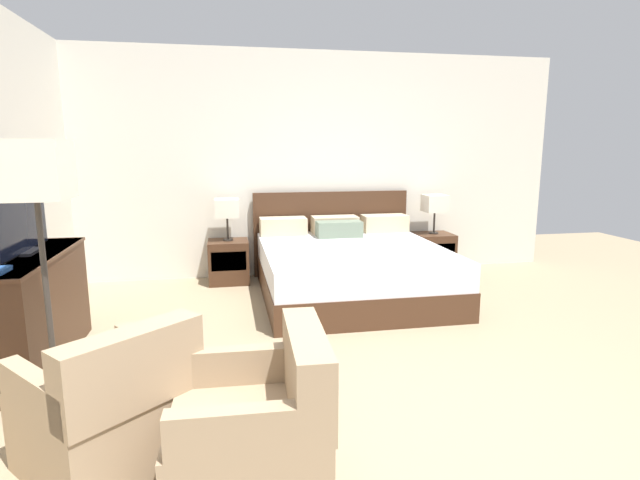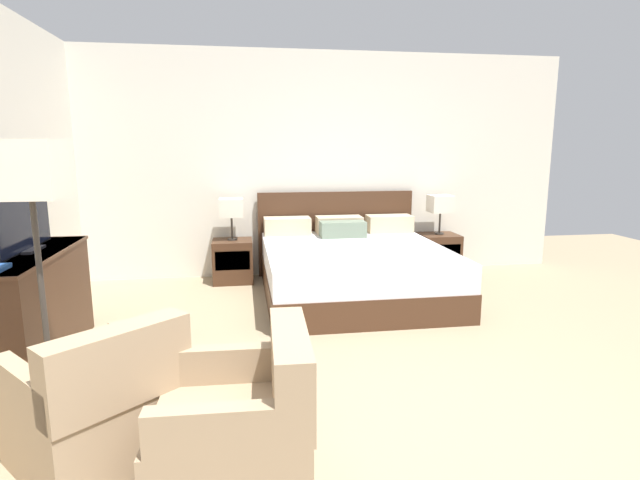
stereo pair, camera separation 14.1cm
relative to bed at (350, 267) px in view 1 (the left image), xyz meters
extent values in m
plane|color=#998466|center=(-0.36, -2.90, -0.30)|extent=(11.72, 11.72, 0.00)
cube|color=silver|center=(-0.36, 1.04, 1.04)|extent=(6.45, 0.06, 2.68)
cube|color=#422819|center=(0.00, -0.09, -0.16)|extent=(1.84, 2.01, 0.28)
cube|color=silver|center=(0.00, -0.09, 0.11)|extent=(1.82, 1.99, 0.26)
cube|color=#422819|center=(0.00, 0.95, 0.21)|extent=(1.92, 0.05, 1.02)
cube|color=#C6B28E|center=(-0.62, 0.75, 0.34)|extent=(0.54, 0.28, 0.20)
cube|color=#C6B28E|center=(0.00, 0.75, 0.34)|extent=(0.54, 0.28, 0.20)
cube|color=#C6B28E|center=(0.62, 0.75, 0.34)|extent=(0.54, 0.28, 0.20)
cube|color=slate|center=(-0.01, 0.48, 0.33)|extent=(0.52, 0.22, 0.18)
cube|color=#422819|center=(-1.26, 0.74, -0.05)|extent=(0.46, 0.42, 0.50)
cube|color=black|center=(-1.26, 0.54, 0.00)|extent=(0.39, 0.01, 0.22)
cube|color=#422819|center=(1.26, 0.74, -0.05)|extent=(0.46, 0.42, 0.50)
cube|color=black|center=(1.26, 0.54, 0.00)|extent=(0.39, 0.01, 0.22)
cylinder|color=#332D28|center=(-1.26, 0.74, 0.20)|extent=(0.11, 0.11, 0.02)
cylinder|color=#332D28|center=(-1.26, 0.74, 0.34)|extent=(0.02, 0.02, 0.26)
cube|color=beige|center=(-1.26, 0.74, 0.57)|extent=(0.27, 0.27, 0.21)
cylinder|color=#332D28|center=(1.26, 0.74, 0.20)|extent=(0.11, 0.11, 0.02)
cylinder|color=#332D28|center=(1.26, 0.74, 0.34)|extent=(0.02, 0.02, 0.26)
cube|color=beige|center=(1.26, 0.74, 0.57)|extent=(0.27, 0.27, 0.21)
cube|color=#422819|center=(-2.71, -1.26, 0.11)|extent=(0.50, 1.35, 0.81)
cube|color=#482C1C|center=(-2.71, -1.26, 0.50)|extent=(0.51, 1.39, 0.02)
cube|color=black|center=(-2.71, -1.18, 0.52)|extent=(0.18, 0.27, 0.02)
cube|color=black|center=(-2.71, -1.18, 0.81)|extent=(0.04, 0.88, 0.58)
cube|color=black|center=(-2.69, -1.18, 0.81)|extent=(0.01, 0.85, 0.56)
cube|color=#9E8466|center=(-1.89, -2.58, -0.10)|extent=(0.96, 0.96, 0.40)
cube|color=#9E8466|center=(-1.72, -2.79, 0.28)|extent=(0.62, 0.57, 0.36)
cube|color=#9E8466|center=(-2.12, -2.78, 0.19)|extent=(0.48, 0.53, 0.18)
cube|color=#9E8466|center=(-1.67, -2.39, 0.19)|extent=(0.48, 0.53, 0.18)
cube|color=#9E8466|center=(-1.22, -2.93, -0.10)|extent=(0.70, 0.70, 0.40)
cube|color=#9E8466|center=(-0.95, -2.94, 0.28)|extent=(0.18, 0.69, 0.36)
cube|color=#9E8466|center=(-1.23, -3.23, 0.19)|extent=(0.63, 0.11, 0.18)
cube|color=#9E8466|center=(-1.21, -2.64, 0.19)|extent=(0.63, 0.11, 0.18)
cylinder|color=#332D28|center=(-2.26, -2.14, -0.29)|extent=(0.28, 0.28, 0.02)
cylinder|color=#332D28|center=(-2.26, -2.14, 0.36)|extent=(0.03, 0.03, 1.26)
cube|color=beige|center=(-2.26, -2.14, 1.15)|extent=(0.33, 0.33, 0.31)
camera|label=1|loc=(-1.28, -5.00, 1.26)|focal=28.00mm
camera|label=2|loc=(-1.14, -5.03, 1.26)|focal=28.00mm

